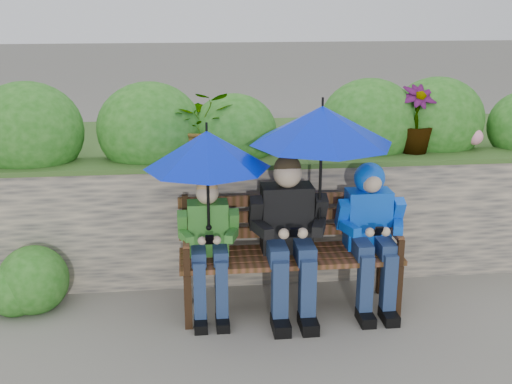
{
  "coord_description": "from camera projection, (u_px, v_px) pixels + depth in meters",
  "views": [
    {
      "loc": [
        -0.49,
        -4.3,
        2.3
      ],
      "look_at": [
        0.0,
        0.1,
        0.95
      ],
      "focal_mm": 45.0,
      "sensor_mm": 36.0,
      "label": 1
    }
  ],
  "objects": [
    {
      "name": "park_bench",
      "position": [
        289.0,
        245.0,
        4.86
      ],
      "size": [
        1.66,
        0.49,
        0.88
      ],
      "color": "black",
      "rests_on": "ground"
    },
    {
      "name": "boy_left",
      "position": [
        209.0,
        241.0,
        4.7
      ],
      "size": [
        0.45,
        0.52,
        1.04
      ],
      "color": "#26651C",
      "rests_on": "ground"
    },
    {
      "name": "garden_backdrop",
      "position": [
        231.0,
        177.0,
        6.11
      ],
      "size": [
        8.0,
        2.87,
        1.87
      ],
      "color": "#4F4D4A",
      "rests_on": "ground"
    },
    {
      "name": "umbrella_right",
      "position": [
        322.0,
        125.0,
        4.51
      ],
      "size": [
        1.03,
        1.03,
        0.94
      ],
      "color": "#0019C2",
      "rests_on": "ground"
    },
    {
      "name": "umbrella_left",
      "position": [
        207.0,
        150.0,
        4.5
      ],
      "size": [
        0.9,
        0.9,
        0.8
      ],
      "color": "#0019C2",
      "rests_on": "ground"
    },
    {
      "name": "ground",
      "position": [
        257.0,
        317.0,
        4.81
      ],
      "size": [
        60.0,
        60.0,
        0.0
      ],
      "primitive_type": "plane",
      "color": "slate",
      "rests_on": "ground"
    },
    {
      "name": "boy_middle",
      "position": [
        289.0,
        230.0,
        4.73
      ],
      "size": [
        0.57,
        0.66,
        1.2
      ],
      "color": "black",
      "rests_on": "ground"
    },
    {
      "name": "boy_right",
      "position": [
        371.0,
        224.0,
        4.82
      ],
      "size": [
        0.5,
        0.61,
        1.12
      ],
      "color": "blue",
      "rests_on": "ground"
    }
  ]
}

